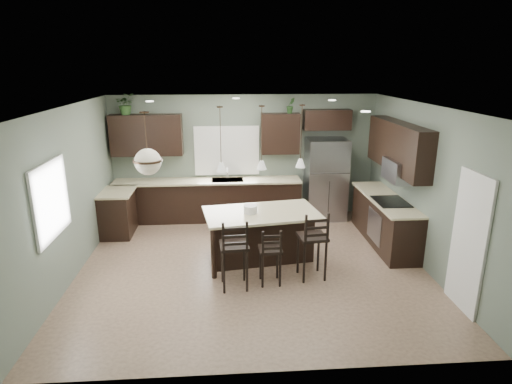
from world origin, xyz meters
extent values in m
plane|color=#9E8466|center=(0.00, 0.00, 0.00)|extent=(6.00, 6.00, 0.00)
cube|color=white|center=(2.98, -1.55, 1.02)|extent=(0.04, 0.82, 2.04)
cube|color=white|center=(-0.40, 2.73, 1.55)|extent=(1.35, 0.02, 1.00)
cube|color=white|center=(-2.98, -0.80, 1.55)|extent=(0.02, 1.10, 1.00)
cube|color=black|center=(-2.70, 1.70, 0.45)|extent=(0.60, 0.90, 0.90)
cube|color=beige|center=(-2.68, 1.70, 0.92)|extent=(0.66, 0.96, 0.04)
cube|color=black|center=(-0.85, 2.45, 0.45)|extent=(4.20, 0.60, 0.90)
cube|color=beige|center=(-0.85, 2.43, 0.92)|extent=(4.20, 0.66, 0.04)
cube|color=gray|center=(-0.40, 2.43, 0.94)|extent=(0.70, 0.45, 0.01)
cylinder|color=silver|center=(-0.40, 2.40, 1.08)|extent=(0.02, 0.02, 0.28)
cube|color=black|center=(-2.15, 2.58, 1.95)|extent=(1.55, 0.34, 0.90)
cube|color=black|center=(0.80, 2.58, 1.95)|extent=(0.85, 0.34, 0.90)
cube|color=black|center=(1.85, 2.58, 2.25)|extent=(1.05, 0.34, 0.45)
cube|color=black|center=(2.70, 0.87, 0.45)|extent=(0.60, 2.35, 0.90)
cube|color=beige|center=(2.68, 0.87, 0.92)|extent=(0.66, 2.35, 0.04)
cube|color=black|center=(2.68, 0.60, 0.94)|extent=(0.58, 0.75, 0.02)
cube|color=gray|center=(2.40, 0.60, 0.45)|extent=(0.01, 0.72, 0.60)
cube|color=black|center=(2.83, 0.87, 1.95)|extent=(0.34, 2.35, 0.90)
cube|color=gray|center=(2.78, 0.60, 1.55)|extent=(0.40, 0.75, 0.40)
cube|color=gray|center=(1.84, 2.39, 0.93)|extent=(0.90, 0.74, 1.85)
cube|color=black|center=(0.19, 0.24, 0.46)|extent=(2.15, 1.43, 0.92)
cylinder|color=white|center=(-0.01, 0.21, 0.99)|extent=(0.24, 0.24, 0.14)
cube|color=black|center=(-0.33, -0.73, 0.59)|extent=(0.47, 0.47, 1.19)
cube|color=black|center=(0.26, -0.64, 0.49)|extent=(0.37, 0.37, 0.97)
cube|color=black|center=(0.96, -0.49, 0.60)|extent=(0.49, 0.49, 1.19)
imported|color=#294B21|center=(-2.53, 2.55, 2.63)|extent=(0.48, 0.44, 0.45)
imported|color=#2C5525|center=(1.02, 2.55, 2.57)|extent=(0.23, 0.21, 0.35)
plane|color=slate|center=(0.00, 2.75, 1.40)|extent=(6.00, 0.00, 6.00)
plane|color=slate|center=(0.00, -2.75, 1.40)|extent=(6.00, 0.00, 6.00)
plane|color=slate|center=(-3.00, 0.00, 1.40)|extent=(0.00, 5.50, 5.50)
plane|color=slate|center=(3.00, 0.00, 1.40)|extent=(0.00, 5.50, 5.50)
plane|color=white|center=(0.00, 0.00, 2.80)|extent=(6.00, 6.00, 0.00)
camera|label=1|loc=(-0.43, -6.90, 3.45)|focal=30.00mm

